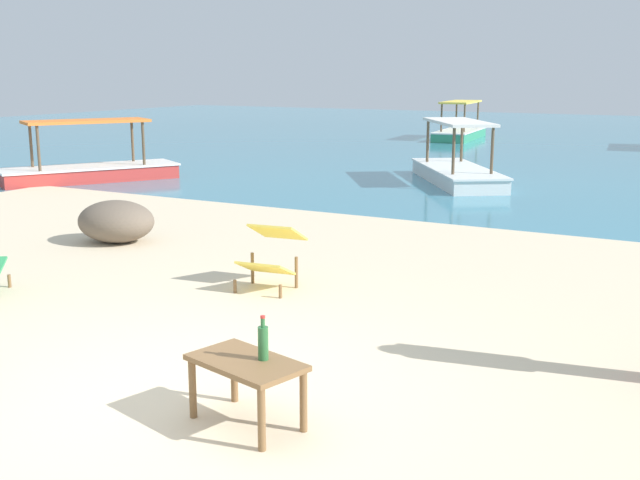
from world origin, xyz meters
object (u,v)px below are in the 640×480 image
(boat_white, at_px, (457,170))
(boat_red, at_px, (89,168))
(bottle, at_px, (263,342))
(low_bench_table, at_px, (246,371))
(deck_chair_far, at_px, (272,252))
(boat_green, at_px, (460,131))

(boat_white, relative_size, boat_red, 0.99)
(bottle, distance_m, boat_red, 12.64)
(low_bench_table, bearing_deg, boat_white, 117.36)
(deck_chair_far, relative_size, boat_red, 0.22)
(deck_chair_far, bearing_deg, boat_green, -174.13)
(bottle, height_order, boat_red, boat_red)
(bottle, relative_size, boat_red, 0.08)
(boat_green, bearing_deg, boat_white, -167.49)
(deck_chair_far, bearing_deg, bottle, 24.09)
(bottle, bearing_deg, boat_white, 102.69)
(deck_chair_far, height_order, boat_red, boat_red)
(bottle, height_order, deck_chair_far, bottle)
(bottle, bearing_deg, boat_red, 139.48)
(deck_chair_far, xyz_separation_m, boat_green, (-4.32, 19.19, -0.13))
(low_bench_table, height_order, boat_white, boat_white)
(deck_chair_far, bearing_deg, low_bench_table, 22.19)
(bottle, xyz_separation_m, boat_white, (-2.63, 11.66, -0.31))
(boat_white, bearing_deg, boat_red, -97.69)
(bottle, bearing_deg, low_bench_table, -147.76)
(low_bench_table, bearing_deg, boat_green, 120.22)
(low_bench_table, relative_size, boat_white, 0.23)
(boat_white, height_order, boat_red, same)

